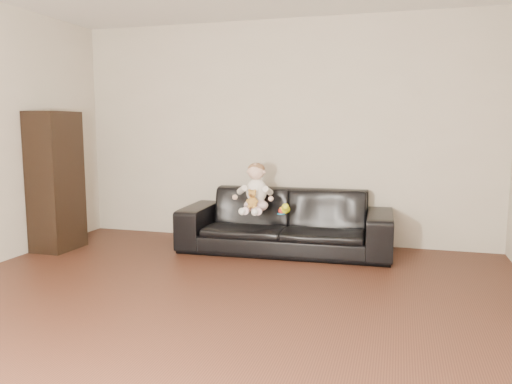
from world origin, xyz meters
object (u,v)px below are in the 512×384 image
(sofa, at_px, (285,221))
(baby, at_px, (256,191))
(toy_green, at_px, (285,209))
(toy_rattle, at_px, (281,211))
(teddy_bear, at_px, (252,199))
(toy_blue_disc, at_px, (281,214))
(cabinet, at_px, (56,181))

(sofa, bearing_deg, baby, -159.80)
(toy_green, height_order, toy_rattle, toy_green)
(teddy_bear, relative_size, toy_green, 1.50)
(teddy_bear, bearing_deg, baby, 87.48)
(sofa, relative_size, toy_blue_disc, 26.79)
(cabinet, relative_size, toy_blue_disc, 17.92)
(teddy_bear, relative_size, toy_blue_disc, 2.33)
(teddy_bear, distance_m, toy_rattle, 0.34)
(teddy_bear, relative_size, toy_rattle, 3.09)
(teddy_bear, height_order, toy_green, teddy_bear)
(toy_blue_disc, bearing_deg, toy_green, 55.88)
(teddy_bear, xyz_separation_m, toy_blue_disc, (0.29, 0.11, -0.16))
(baby, xyz_separation_m, toy_blue_disc, (0.30, -0.05, -0.23))
(sofa, relative_size, toy_green, 17.25)
(baby, distance_m, teddy_bear, 0.18)
(teddy_bear, distance_m, toy_blue_disc, 0.35)
(baby, bearing_deg, sofa, 6.11)
(toy_rattle, bearing_deg, baby, 173.52)
(baby, relative_size, toy_green, 4.05)
(cabinet, bearing_deg, sofa, 15.51)
(teddy_bear, distance_m, toy_green, 0.38)
(baby, relative_size, toy_blue_disc, 6.29)
(teddy_bear, bearing_deg, toy_green, 20.40)
(teddy_bear, xyz_separation_m, toy_green, (0.32, 0.16, -0.12))
(baby, distance_m, toy_green, 0.38)
(sofa, bearing_deg, toy_blue_disc, -94.62)
(toy_green, bearing_deg, toy_rattle, -139.44)
(baby, xyz_separation_m, toy_rattle, (0.30, -0.03, -0.21))
(sofa, xyz_separation_m, cabinet, (-2.47, -0.63, 0.43))
(baby, height_order, teddy_bear, baby)
(sofa, height_order, cabinet, cabinet)
(sofa, height_order, teddy_bear, teddy_bear)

